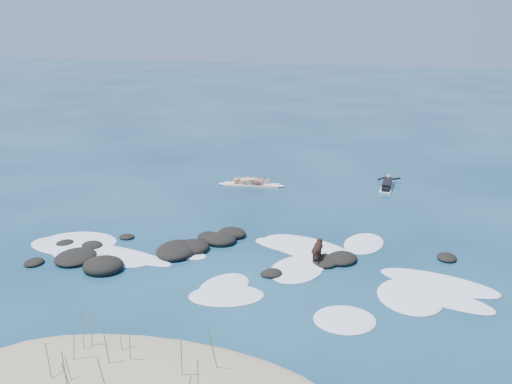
% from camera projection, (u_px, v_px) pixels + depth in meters
% --- Properties ---
extents(ground, '(160.00, 160.00, 0.00)m').
position_uv_depth(ground, '(251.00, 251.00, 19.94)').
color(ground, '#0A2642').
rests_on(ground, ground).
extents(dune_grass, '(3.63, 1.92, 1.23)m').
position_uv_depth(dune_grass, '(118.00, 358.00, 12.61)').
color(dune_grass, olive).
rests_on(dune_grass, ground).
extents(reef_rocks, '(13.95, 5.34, 0.54)m').
position_uv_depth(reef_rocks, '(183.00, 252.00, 19.64)').
color(reef_rocks, black).
rests_on(reef_rocks, ground).
extents(breaking_foam, '(16.20, 7.76, 0.12)m').
position_uv_depth(breaking_foam, '(249.00, 265.00, 18.85)').
color(breaking_foam, white).
rests_on(breaking_foam, ground).
extents(standing_surfer_rig, '(3.24, 0.91, 1.84)m').
position_uv_depth(standing_surfer_rig, '(251.00, 171.00, 27.38)').
color(standing_surfer_rig, '#F9EAC7').
rests_on(standing_surfer_rig, ground).
extents(paddling_surfer_rig, '(1.14, 2.53, 0.44)m').
position_uv_depth(paddling_surfer_rig, '(387.00, 184.00, 27.30)').
color(paddling_surfer_rig, white).
rests_on(paddling_surfer_rig, ground).
extents(dog, '(0.29, 1.14, 0.72)m').
position_uv_depth(dog, '(317.00, 248.00, 18.98)').
color(dog, black).
rests_on(dog, ground).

